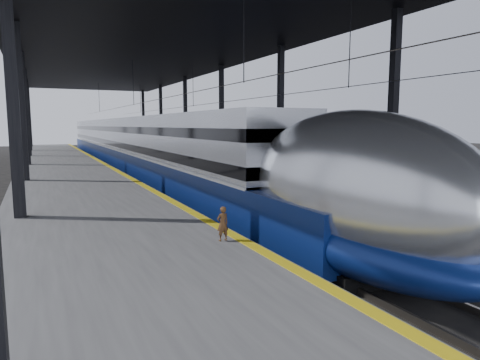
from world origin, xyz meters
TOP-DOWN VIEW (x-y plane):
  - ground at (0.00, 0.00)m, footprint 160.00×160.00m
  - platform at (-3.50, 20.00)m, footprint 6.00×80.00m
  - yellow_strip at (-0.70, 20.00)m, footprint 0.30×80.00m
  - rails at (4.50, 20.00)m, footprint 6.52×80.00m
  - canopy at (1.90, 20.00)m, footprint 18.00×75.00m
  - tgv_train at (2.00, 26.26)m, footprint 3.07×65.20m
  - second_train at (7.00, 32.10)m, footprint 3.12×56.05m
  - child at (-1.17, -0.30)m, footprint 0.34×0.24m

SIDE VIEW (x-z plane):
  - ground at x=0.00m, z-range 0.00..0.00m
  - rails at x=4.50m, z-range 0.00..0.16m
  - platform at x=-3.50m, z-range 0.00..1.00m
  - yellow_strip at x=-0.70m, z-range 1.00..1.01m
  - child at x=-1.17m, z-range 1.00..1.87m
  - tgv_train at x=2.00m, z-range -0.14..4.26m
  - second_train at x=7.00m, z-range 0.03..4.32m
  - canopy at x=1.90m, z-range 4.38..13.85m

